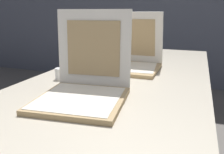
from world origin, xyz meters
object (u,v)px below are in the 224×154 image
at_px(table, 120,85).
at_px(cup_white_far, 103,58).
at_px(pizza_box_front, 84,87).
at_px(pizza_box_middle, 132,61).
at_px(cup_white_near_center, 60,74).
at_px(cup_white_mid, 74,69).

height_order(table, cup_white_far, cup_white_far).
height_order(pizza_box_front, pizza_box_middle, pizza_box_front).
height_order(cup_white_near_center, cup_white_mid, same).
bearing_deg(pizza_box_front, pizza_box_middle, 78.48).
bearing_deg(table, cup_white_near_center, -157.35).
bearing_deg(pizza_box_middle, pizza_box_front, -95.21).
xyz_separation_m(table, pizza_box_middle, (0.00, 0.25, 0.10)).
bearing_deg(table, cup_white_mid, 179.36).
relative_size(pizza_box_front, cup_white_near_center, 6.63).
bearing_deg(cup_white_near_center, pizza_box_middle, 50.08).
distance_m(pizza_box_front, cup_white_mid, 0.45).
relative_size(table, cup_white_near_center, 37.01).
bearing_deg(pizza_box_front, cup_white_far, 99.34).
bearing_deg(table, pizza_box_front, -96.95).
xyz_separation_m(cup_white_near_center, cup_white_mid, (0.01, 0.14, 0.00)).
xyz_separation_m(cup_white_far, cup_white_near_center, (-0.05, -0.53, 0.00)).
distance_m(pizza_box_front, pizza_box_middle, 0.62).
xyz_separation_m(pizza_box_middle, cup_white_far, (-0.27, 0.14, -0.02)).
relative_size(pizza_box_middle, cup_white_near_center, 5.77).
xyz_separation_m(table, cup_white_near_center, (-0.32, -0.13, 0.07)).
height_order(cup_white_far, cup_white_near_center, same).
distance_m(cup_white_near_center, cup_white_mid, 0.14).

